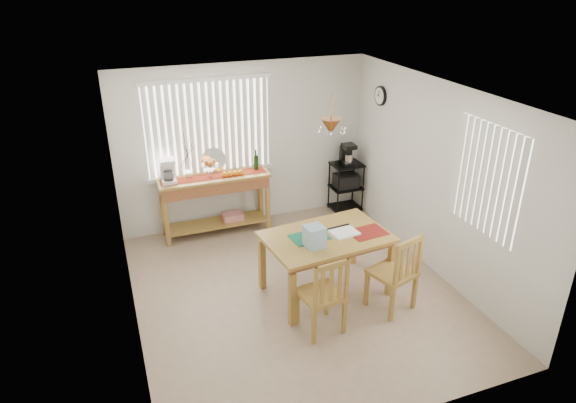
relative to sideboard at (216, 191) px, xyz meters
name	(u,v)px	position (x,y,z in m)	size (l,w,h in m)	color
ground	(296,292)	(0.56, -1.99, -0.72)	(4.00, 4.50, 0.01)	tan
room_shell	(296,171)	(0.56, -1.98, 0.97)	(4.20, 4.70, 2.70)	silver
sideboard	(216,191)	(0.00, 0.00, 0.00)	(1.70, 0.48, 0.96)	#A88239
sideboard_items	(196,169)	(-0.27, 0.01, 0.39)	(1.61, 0.41, 0.73)	maroon
wire_cart	(346,183)	(2.26, 0.01, -0.20)	(0.51, 0.40, 0.86)	black
cart_items	(347,154)	(2.26, 0.02, 0.30)	(0.20, 0.24, 0.35)	black
dining_table	(327,242)	(0.93, -2.10, 0.01)	(1.63, 1.14, 0.82)	#A88239
table_items	(322,236)	(0.79, -2.24, 0.21)	(1.23, 0.53, 0.26)	#126749
chair_left	(323,295)	(0.56, -2.82, -0.22)	(0.51, 0.51, 1.01)	#A88239
chair_right	(395,273)	(1.56, -2.73, -0.21)	(0.60, 0.60, 1.04)	#A88239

